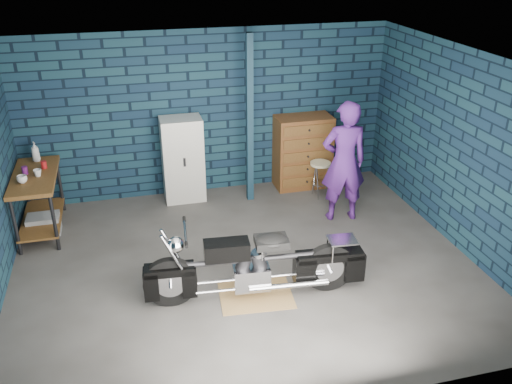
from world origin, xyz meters
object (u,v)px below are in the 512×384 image
workbench (39,203)px  person (344,162)px  storage_bin (44,224)px  tool_chest (303,152)px  shop_stool (320,180)px  motorcycle (256,261)px  locker (183,160)px

workbench → person: 4.51m
storage_bin → tool_chest: 4.29m
person → storage_bin: 4.52m
tool_chest → shop_stool: bearing=-73.9°
workbench → tool_chest: bearing=7.5°
motorcycle → shop_stool: size_ratio=3.69×
workbench → person: (4.43, -0.71, 0.48)m
shop_stool → workbench: bearing=-179.0°
workbench → shop_stool: bearing=1.0°
workbench → motorcycle: bearing=-41.4°
person → storage_bin: bearing=-2.0°
workbench → motorcycle: (2.66, -2.34, 0.04)m
workbench → locker: size_ratio=1.01×
workbench → motorcycle: motorcycle is taller
person → locker: 2.59m
motorcycle → storage_bin: 3.50m
person → tool_chest: 1.32m
motorcycle → tool_chest: size_ratio=1.81×
motorcycle → locker: locker is taller
motorcycle → locker: bearing=104.4°
motorcycle → tool_chest: 3.30m
tool_chest → shop_stool: size_ratio=2.04×
storage_bin → tool_chest: tool_chest is taller
person → locker: person is taller
locker → tool_chest: 2.05m
storage_bin → shop_stool: (4.35, 0.15, 0.17)m
storage_bin → shop_stool: shop_stool is taller
motorcycle → locker: size_ratio=1.63×
person → tool_chest: size_ratio=1.49×
person → storage_bin: (-4.41, 0.63, -0.79)m
motorcycle → shop_stool: motorcycle is taller
person → shop_stool: bearing=-79.7°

